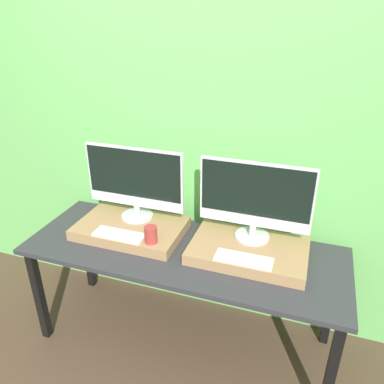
{
  "coord_description": "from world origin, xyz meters",
  "views": [
    {
      "loc": [
        0.66,
        -1.42,
        2.03
      ],
      "look_at": [
        0.0,
        0.51,
        1.04
      ],
      "focal_mm": 35.0,
      "sensor_mm": 36.0,
      "label": 1
    }
  ],
  "objects_px": {
    "monitor_left": "(135,181)",
    "keyboard_right": "(244,259)",
    "monitor_right": "(255,198)",
    "keyboard_left": "(119,234)",
    "mug": "(151,235)"
  },
  "relations": [
    {
      "from": "monitor_left",
      "to": "keyboard_right",
      "type": "bearing_deg",
      "value": -17.79
    },
    {
      "from": "keyboard_left",
      "to": "mug",
      "type": "height_order",
      "value": "mug"
    },
    {
      "from": "monitor_left",
      "to": "keyboard_left",
      "type": "distance_m",
      "value": 0.35
    },
    {
      "from": "monitor_left",
      "to": "monitor_right",
      "type": "distance_m",
      "value": 0.77
    },
    {
      "from": "monitor_right",
      "to": "keyboard_right",
      "type": "distance_m",
      "value": 0.35
    },
    {
      "from": "monitor_left",
      "to": "keyboard_right",
      "type": "relative_size",
      "value": 2.05
    },
    {
      "from": "monitor_right",
      "to": "keyboard_right",
      "type": "height_order",
      "value": "monitor_right"
    },
    {
      "from": "keyboard_left",
      "to": "mug",
      "type": "xyz_separation_m",
      "value": [
        0.21,
        0.0,
        0.04
      ]
    },
    {
      "from": "keyboard_left",
      "to": "monitor_right",
      "type": "bearing_deg",
      "value": 17.79
    },
    {
      "from": "keyboard_left",
      "to": "mug",
      "type": "bearing_deg",
      "value": 0.0
    },
    {
      "from": "monitor_left",
      "to": "mug",
      "type": "height_order",
      "value": "monitor_left"
    },
    {
      "from": "monitor_left",
      "to": "mug",
      "type": "xyz_separation_m",
      "value": [
        0.21,
        -0.25,
        -0.21
      ]
    },
    {
      "from": "monitor_left",
      "to": "mug",
      "type": "distance_m",
      "value": 0.39
    },
    {
      "from": "keyboard_left",
      "to": "monitor_right",
      "type": "distance_m",
      "value": 0.84
    },
    {
      "from": "monitor_right",
      "to": "monitor_left",
      "type": "bearing_deg",
      "value": 180.0
    }
  ]
}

